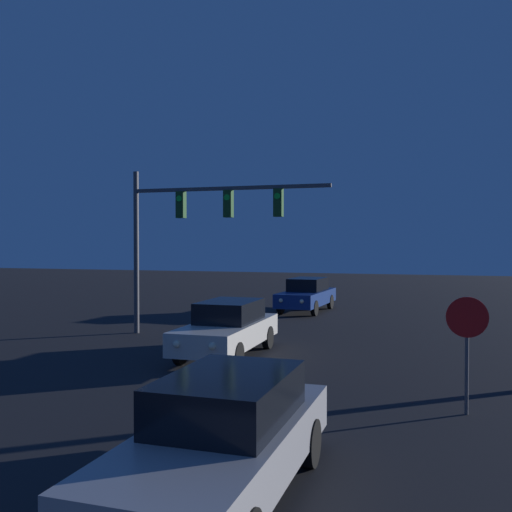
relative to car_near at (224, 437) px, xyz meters
name	(u,v)px	position (x,y,z in m)	size (l,w,h in m)	color
car_near	(224,437)	(0.00, 0.00, 0.00)	(1.76, 4.70, 1.52)	#99999E
car_mid	(228,328)	(-3.04, 8.40, 0.00)	(1.74, 4.69, 1.52)	beige
car_far	(307,294)	(-3.13, 19.16, 0.00)	(1.98, 4.76, 1.52)	navy
traffic_signal_mast	(193,219)	(-5.32, 11.24, 3.16)	(6.94, 0.30, 5.63)	#4C4C51
stop_sign	(467,332)	(3.02, 4.59, 0.74)	(0.75, 0.07, 2.17)	#4C4C51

